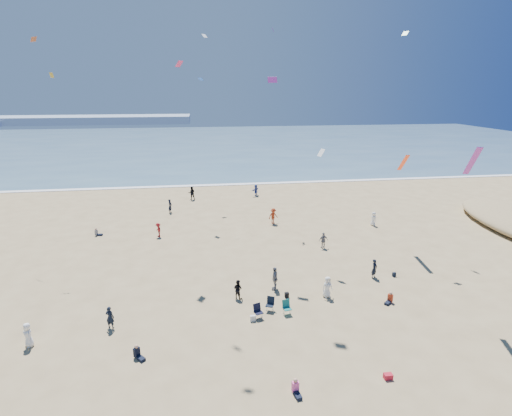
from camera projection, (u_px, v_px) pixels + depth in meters
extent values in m
plane|color=tan|center=(240.00, 384.00, 20.82)|extent=(220.00, 220.00, 0.00)
cube|color=#476B84|center=(204.00, 144.00, 110.85)|extent=(220.00, 100.00, 0.06)
cube|color=white|center=(210.00, 185.00, 63.46)|extent=(220.00, 1.20, 0.08)
cube|color=#7A8EA8|center=(62.00, 120.00, 173.28)|extent=(110.00, 20.00, 3.20)
imported|color=white|center=(28.00, 335.00, 23.71)|extent=(0.83, 0.89, 1.53)
imported|color=#374998|center=(256.00, 190.00, 57.12)|extent=(1.37, 1.46, 1.64)
imported|color=black|center=(192.00, 193.00, 55.15)|extent=(0.99, 0.80, 1.89)
imported|color=maroon|center=(158.00, 230.00, 41.37)|extent=(0.87, 1.08, 1.47)
imported|color=black|center=(170.00, 206.00, 49.30)|extent=(0.59, 0.72, 1.72)
imported|color=#A33317|center=(273.00, 216.00, 45.34)|extent=(1.32, 1.03, 1.79)
imported|color=black|center=(110.00, 317.00, 25.51)|extent=(0.64, 0.52, 1.53)
imported|color=white|center=(373.00, 219.00, 44.73)|extent=(0.70, 0.88, 1.58)
imported|color=white|center=(327.00, 287.00, 29.31)|extent=(0.88, 0.67, 1.62)
imported|color=gray|center=(275.00, 278.00, 30.39)|extent=(0.76, 1.18, 1.86)
imported|color=black|center=(238.00, 289.00, 29.19)|extent=(0.89, 0.87, 1.45)
imported|color=black|center=(374.00, 269.00, 32.31)|extent=(0.70, 0.66, 1.61)
imported|color=gray|center=(323.00, 240.00, 38.40)|extent=(0.97, 0.52, 1.57)
cube|color=silver|center=(253.00, 318.00, 26.44)|extent=(0.35, 0.20, 0.40)
cube|color=black|center=(287.00, 295.00, 29.44)|extent=(0.30, 0.22, 0.38)
cube|color=red|center=(388.00, 376.00, 21.18)|extent=(0.45, 0.30, 0.30)
cube|color=black|center=(394.00, 274.00, 32.72)|extent=(0.28, 0.18, 0.34)
cube|color=blue|center=(201.00, 79.00, 44.58)|extent=(0.71, 0.76, 0.27)
cube|color=#C8255C|center=(179.00, 64.00, 32.63)|extent=(0.69, 0.84, 0.50)
cube|color=orange|center=(34.00, 39.00, 35.90)|extent=(0.77, 0.69, 0.44)
cube|color=yellow|center=(52.00, 75.00, 43.43)|extent=(0.36, 0.55, 0.55)
cube|color=#681E99|center=(272.00, 80.00, 32.39)|extent=(0.79, 0.52, 0.46)
cube|color=white|center=(204.00, 36.00, 52.02)|extent=(0.78, 0.79, 0.48)
cube|color=green|center=(405.00, 33.00, 35.47)|extent=(0.68, 0.68, 0.41)
cube|color=#4C2A98|center=(273.00, 30.00, 43.91)|extent=(0.40, 0.86, 0.45)
cube|color=white|center=(321.00, 153.00, 33.72)|extent=(0.59, 0.69, 0.62)
cube|color=#7E2597|center=(472.00, 161.00, 24.74)|extent=(0.35, 3.14, 2.21)
cube|color=#FF431A|center=(403.00, 163.00, 36.64)|extent=(0.35, 2.64, 1.87)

